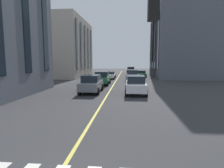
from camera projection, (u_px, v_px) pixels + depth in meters
The scene contains 11 objects.
lane_centre_line at pixel (112, 88), 23.58m from camera, with size 80.00×0.16×0.01m.
car_grey_far at pixel (91, 83), 19.97m from camera, with size 4.70×2.14×1.88m.
car_white_near at pixel (136, 84), 19.13m from camera, with size 4.70×2.14×1.88m.
car_white_parked_a at pixel (110, 75), 35.47m from camera, with size 4.40×1.95×1.37m.
car_silver_oncoming at pixel (132, 75), 31.57m from camera, with size 4.70×2.14×1.88m.
car_green_parked_b at pixel (102, 78), 26.58m from camera, with size 4.70×2.14×1.88m.
car_green_mid at pixel (141, 74), 39.73m from camera, with size 4.40×1.95×1.37m.
car_red_trailing at pixel (131, 70), 47.85m from camera, with size 4.70×2.14×1.88m.
building_right_near at pixel (186, 44), 38.39m from camera, with size 14.81×12.98×13.50m.
building_left_far at pixel (61, 48), 41.66m from camera, with size 17.16×11.08×12.30m.
building_right_far at pixel (182, 23), 39.72m from camera, with size 11.69×11.95×22.67m.
Camera 1 is at (-3.26, -2.01, 3.36)m, focal length 29.90 mm.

